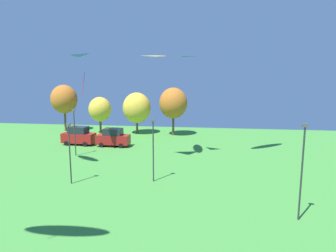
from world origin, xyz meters
The scene contains 13 objects.
kite_flying_1 centered at (-1.08, 37.39, 11.24)m, with size 1.95×1.65×0.04m.
kite_flying_2 centered at (-3.74, 34.48, 10.77)m, with size 2.71×2.19×0.21m.
kite_flying_7 centered at (-12.50, 38.51, 11.26)m, with size 2.26×2.95×4.17m.
parked_car_leftmost centered at (-16.53, 43.08, 1.27)m, with size 4.71×2.30×2.61m.
parked_car_second_from_left centered at (-11.36, 42.80, 1.23)m, with size 4.58×2.12×2.52m.
light_post_0 centered at (7.89, 23.58, 3.70)m, with size 0.36×0.20×6.59m.
light_post_1 centered at (-14.36, 37.39, 3.25)m, with size 0.36×0.20×5.71m.
light_post_2 centered at (-10.46, 28.04, 3.16)m, with size 0.36×0.20×5.53m.
light_post_3 centered at (-3.21, 29.67, 3.30)m, with size 0.36×0.20×5.82m.
treeline_tree_0 centered at (-23.59, 53.23, 5.64)m, with size 4.56×4.56×8.17m.
treeline_tree_1 centered at (-16.67, 52.15, 4.08)m, with size 3.79×3.79×6.18m.
treeline_tree_2 centered at (-10.35, 52.57, 4.38)m, with size 4.69×4.69×6.96m.
treeline_tree_3 centered at (-4.07, 51.91, 5.31)m, with size 4.57×4.57×7.84m.
Camera 1 is at (1.78, 3.63, 9.54)m, focal length 32.00 mm.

